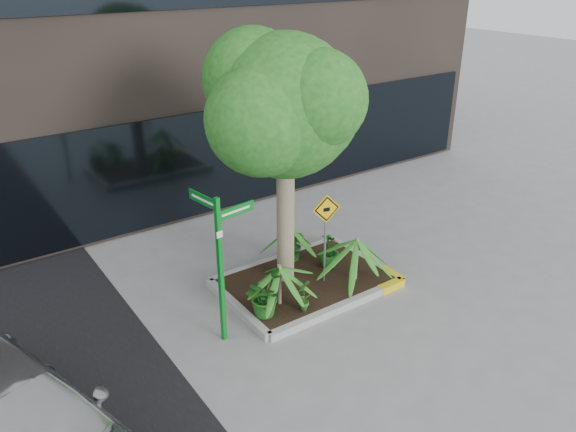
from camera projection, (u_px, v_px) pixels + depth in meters
ground at (307, 295)px, 11.00m from camera, size 80.00×80.00×0.00m
planter at (308, 281)px, 11.28m from camera, size 3.35×2.36×0.15m
tree at (285, 106)px, 9.87m from camera, size 3.32×2.94×4.98m
palm_front at (357, 240)px, 10.90m from camera, size 1.06×1.06×1.17m
palm_left at (279, 268)px, 10.15m from camera, size 0.91×0.91×1.02m
palm_back at (291, 228)px, 11.64m from camera, size 0.93×0.93×1.03m
shrub_a at (263, 295)px, 9.99m from camera, size 1.01×1.01×0.80m
shrub_b at (329, 250)px, 11.57m from camera, size 0.52×0.52×0.76m
shrub_c at (304, 295)px, 10.15m from camera, size 0.46×0.46×0.62m
shrub_d at (295, 245)px, 11.82m from camera, size 0.53×0.53×0.71m
street_sign_post at (220, 253)px, 9.11m from camera, size 0.85×0.78×2.66m
cattle_sign at (326, 224)px, 10.67m from camera, size 0.56×0.15×1.86m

